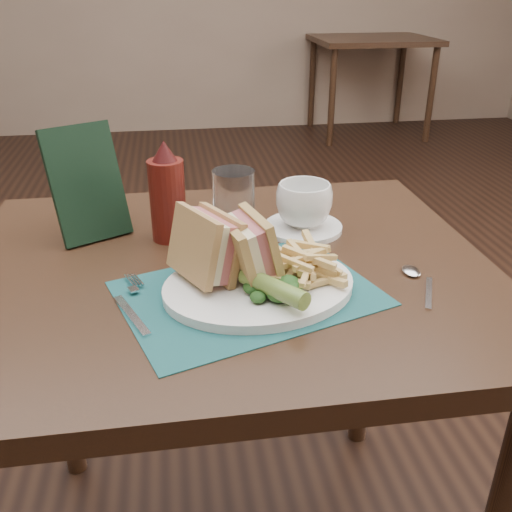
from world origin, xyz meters
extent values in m
plane|color=black|center=(0.00, 0.00, 0.00)|extent=(7.00, 7.00, 0.00)
plane|color=gray|center=(0.00, 3.50, 0.00)|extent=(6.00, 0.00, 6.00)
cube|color=#184B4C|center=(0.02, -0.61, 0.75)|extent=(0.44, 0.38, 0.00)
cylinder|color=#59762D|center=(0.05, -0.66, 0.79)|extent=(0.09, 0.11, 0.03)
cylinder|color=white|center=(0.16, -0.38, 0.76)|extent=(0.15, 0.15, 0.01)
imported|color=white|center=(0.16, -0.38, 0.80)|extent=(0.12, 0.12, 0.08)
cylinder|color=silver|center=(0.02, -0.40, 0.81)|extent=(0.09, 0.09, 0.13)
cube|color=black|center=(-0.24, -0.35, 0.85)|extent=(0.15, 0.13, 0.21)
camera|label=1|loc=(-0.08, -1.37, 1.20)|focal=40.00mm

